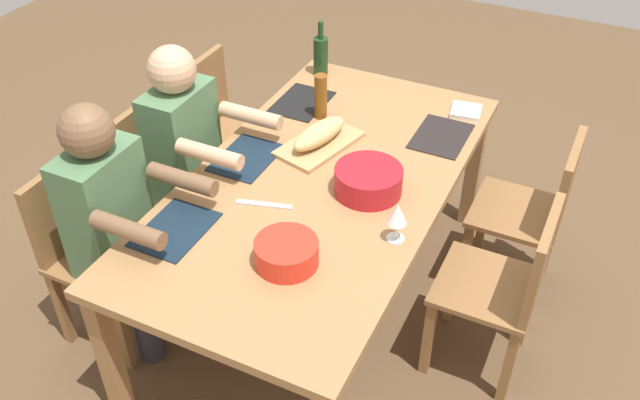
{
  "coord_description": "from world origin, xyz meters",
  "views": [
    {
      "loc": [
        2.11,
        1.01,
        2.46
      ],
      "look_at": [
        0.0,
        0.0,
        0.63
      ],
      "focal_mm": 38.8,
      "sensor_mm": 36.0,
      "label": 1
    }
  ],
  "objects": [
    {
      "name": "serving_bowl_salad",
      "position": [
        -0.01,
        0.21,
        0.8
      ],
      "size": [
        0.28,
        0.28,
        0.11
      ],
      "color": "#B21923",
      "rests_on": "dining_table"
    },
    {
      "name": "placemat_far_left",
      "position": [
        -0.54,
        0.36,
        0.74
      ],
      "size": [
        0.32,
        0.23,
        0.01
      ],
      "primitive_type": "cube",
      "color": "black",
      "rests_on": "dining_table"
    },
    {
      "name": "chair_far_center",
      "position": [
        0.0,
        0.84,
        0.48
      ],
      "size": [
        0.4,
        0.4,
        0.85
      ],
      "color": "olive",
      "rests_on": "ground_plane"
    },
    {
      "name": "chair_near_center",
      "position": [
        0.0,
        -0.84,
        0.48
      ],
      "size": [
        0.4,
        0.4,
        0.85
      ],
      "color": "olive",
      "rests_on": "ground_plane"
    },
    {
      "name": "wine_bottle",
      "position": [
        -0.85,
        -0.4,
        0.85
      ],
      "size": [
        0.08,
        0.08,
        0.29
      ],
      "color": "#193819",
      "rests_on": "dining_table"
    },
    {
      "name": "placemat_near_left",
      "position": [
        -0.54,
        -0.36,
        0.74
      ],
      "size": [
        0.32,
        0.23,
        0.01
      ],
      "primitive_type": "cube",
      "color": "black",
      "rests_on": "dining_table"
    },
    {
      "name": "carving_knife",
      "position": [
        0.26,
        -0.13,
        0.74
      ],
      "size": [
        0.08,
        0.23,
        0.01
      ],
      "primitive_type": "cube",
      "rotation": [
        0.0,
        0.0,
        1.84
      ],
      "color": "silver",
      "rests_on": "dining_table"
    },
    {
      "name": "diner_near_center",
      "position": [
        0.0,
        -0.66,
        0.7
      ],
      "size": [
        0.41,
        0.53,
        1.2
      ],
      "color": "#2D2D38",
      "rests_on": "ground_plane"
    },
    {
      "name": "wine_glass",
      "position": [
        0.22,
        0.42,
        0.86
      ],
      "size": [
        0.08,
        0.08,
        0.17
      ],
      "color": "silver",
      "rests_on": "dining_table"
    },
    {
      "name": "dining_table",
      "position": [
        0.0,
        0.0,
        0.67
      ],
      "size": [
        1.95,
        1.04,
        0.74
      ],
      "color": "#9E7044",
      "rests_on": "ground_plane"
    },
    {
      "name": "bread_loaf",
      "position": [
        -0.23,
        -0.11,
        0.81
      ],
      "size": [
        0.34,
        0.19,
        0.09
      ],
      "primitive_type": "ellipsoid",
      "rotation": [
        0.0,
        0.0,
        -0.25
      ],
      "color": "tan",
      "rests_on": "cutting_board"
    },
    {
      "name": "ground_plane",
      "position": [
        0.0,
        0.0,
        0.0
      ],
      "size": [
        8.0,
        8.0,
        0.0
      ],
      "primitive_type": "plane",
      "color": "brown"
    },
    {
      "name": "cutting_board",
      "position": [
        -0.23,
        -0.11,
        0.75
      ],
      "size": [
        0.44,
        0.31,
        0.02
      ],
      "primitive_type": "cube",
      "rotation": [
        0.0,
        0.0,
        -0.25
      ],
      "color": "tan",
      "rests_on": "dining_table"
    },
    {
      "name": "diner_near_right",
      "position": [
        0.54,
        -0.66,
        0.7
      ],
      "size": [
        0.41,
        0.53,
        1.2
      ],
      "color": "#2D2D38",
      "rests_on": "ground_plane"
    },
    {
      "name": "serving_bowl_pasta",
      "position": [
        0.51,
        0.11,
        0.79
      ],
      "size": [
        0.23,
        0.23,
        0.1
      ],
      "color": "red",
      "rests_on": "dining_table"
    },
    {
      "name": "placemat_near_right",
      "position": [
        0.54,
        -0.36,
        0.74
      ],
      "size": [
        0.32,
        0.23,
        0.01
      ],
      "primitive_type": "cube",
      "color": "#142333",
      "rests_on": "dining_table"
    },
    {
      "name": "placemat_near_center",
      "position": [
        0.0,
        -0.36,
        0.74
      ],
      "size": [
        0.32,
        0.23,
        0.01
      ],
      "primitive_type": "cube",
      "color": "#142333",
      "rests_on": "dining_table"
    },
    {
      "name": "chair_near_left",
      "position": [
        -0.54,
        -0.84,
        0.48
      ],
      "size": [
        0.4,
        0.4,
        0.85
      ],
      "color": "olive",
      "rests_on": "ground_plane"
    },
    {
      "name": "chair_far_left",
      "position": [
        -0.54,
        0.84,
        0.48
      ],
      "size": [
        0.4,
        0.4,
        0.85
      ],
      "color": "olive",
      "rests_on": "ground_plane"
    },
    {
      "name": "napkin_stack",
      "position": [
        -0.79,
        0.4,
        0.75
      ],
      "size": [
        0.16,
        0.16,
        0.02
      ],
      "primitive_type": "cube",
      "rotation": [
        0.0,
        0.0,
        0.16
      ],
      "color": "white",
      "rests_on": "dining_table"
    },
    {
      "name": "chair_near_right",
      "position": [
        0.54,
        -0.84,
        0.48
      ],
      "size": [
        0.4,
        0.4,
        0.85
      ],
      "color": "olive",
      "rests_on": "ground_plane"
    },
    {
      "name": "beer_bottle",
      "position": [
        -0.46,
        -0.22,
        0.85
      ],
      "size": [
        0.06,
        0.06,
        0.22
      ],
      "primitive_type": "cylinder",
      "color": "brown",
      "rests_on": "dining_table"
    }
  ]
}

